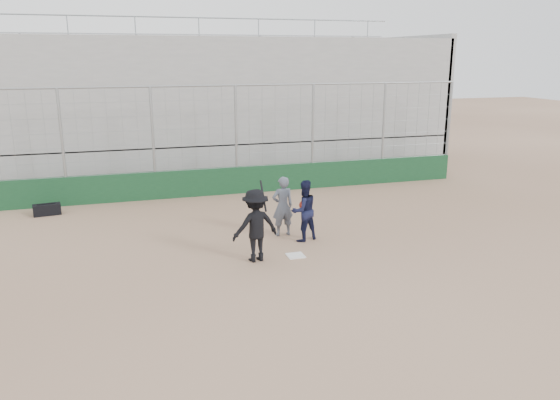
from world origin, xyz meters
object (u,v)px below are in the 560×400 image
object	(u,v)px
batter_at_plate	(255,225)
equipment_bag	(47,210)
catcher_crouched	(304,221)
umpire	(283,209)

from	to	relation	value
batter_at_plate	equipment_bag	distance (m)	8.11
catcher_crouched	umpire	world-z (taller)	umpire
catcher_crouched	batter_at_plate	bearing A→B (deg)	-146.98
catcher_crouched	umpire	distance (m)	0.79
catcher_crouched	equipment_bag	world-z (taller)	catcher_crouched
catcher_crouched	umpire	xyz separation A→B (m)	(-0.43, 0.63, 0.20)
batter_at_plate	catcher_crouched	xyz separation A→B (m)	(1.67, 1.08, -0.34)
equipment_bag	batter_at_plate	bearing A→B (deg)	-46.95
batter_at_plate	catcher_crouched	bearing A→B (deg)	33.02
umpire	equipment_bag	size ratio (longest dim) A/B	1.76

